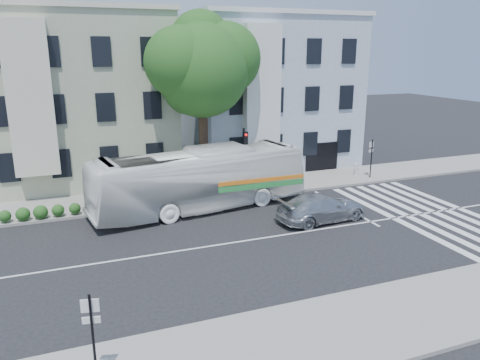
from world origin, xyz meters
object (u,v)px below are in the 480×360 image
bus (200,180)px  fire_hydrant (356,169)px  sedan (322,208)px  near_sign_pole (92,327)px  traffic_signal (244,152)px

bus → fire_hydrant: 12.62m
bus → sedan: bearing=-135.9°
bus → fire_hydrant: bearing=-85.7°
bus → near_sign_pole: size_ratio=4.77×
traffic_signal → fire_hydrant: 9.24m
fire_hydrant → traffic_signal: bearing=-173.2°
traffic_signal → near_sign_pole: size_ratio=1.59×
sedan → fire_hydrant: bearing=-50.3°
fire_hydrant → near_sign_pole: (-18.98, -15.72, 1.21)m
traffic_signal → near_sign_pole: traffic_signal is taller
near_sign_pole → bus: bearing=74.6°
bus → near_sign_pole: 14.59m
bus → sedan: (5.38, -4.11, -1.01)m
bus → fire_hydrant: (12.26, 2.77, -1.15)m
sedan → traffic_signal: (-2.06, 5.82, 1.96)m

